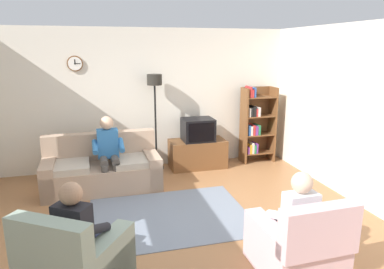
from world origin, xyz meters
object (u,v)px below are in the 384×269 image
Objects in this scene: tv_stand at (197,154)px; tv at (198,130)px; armchair_near_bookshelf at (297,247)px; person_on_couch at (109,150)px; armchair_near_window at (77,262)px; couch at (102,170)px; floor_lamp at (155,96)px; bookshelf at (255,124)px; person_in_left_armchair at (80,229)px; person_in_right_armchair at (294,216)px.

tv_stand is 1.83× the size of tv.
person_on_couch is (-1.82, 2.79, 0.41)m from armchair_near_bookshelf.
tv is 0.51× the size of armchair_near_window.
couch is 1.04× the size of floor_lamp.
armchair_near_bookshelf is at bearing -108.09° from bookshelf.
person_in_left_armchair is at bearing -98.56° from person_on_couch.
person_in_right_armchair is at bearing -88.56° from tv.
armchair_near_bookshelf is 0.73× the size of person_on_couch.
bookshelf reaches higher than person_in_right_armchair.
floor_lamp is 1.45m from person_on_couch.
armchair_near_window is 0.33m from person_in_left_armchair.
couch is 1.75× the size of tv_stand.
armchair_near_bookshelf is (0.09, -3.53, 0.01)m from tv_stand.
tv_stand is 1.93m from person_on_couch.
armchair_near_window is 2.54m from person_on_couch.
person_in_left_armchair and person_in_right_armchair have the same top height.
armchair_near_bookshelf is at bearing -56.21° from couch.
tv reaches higher than tv_stand.
bookshelf is at bearing 3.19° from tv_stand.
armchair_near_window is 1.05× the size of person_in_right_armchair.
floor_lamp is at bearing 179.21° from bookshelf.
armchair_near_window is (-3.41, -3.28, -0.49)m from bookshelf.
couch is 2.60m from armchair_near_window.
tv_stand is at bearing 56.25° from person_in_left_armchair.
person_in_left_armchair is at bearing -136.33° from bookshelf.
floor_lamp reaches higher than tv_stand.
person_on_couch reaches higher than armchair_near_bookshelf.
floor_lamp is (-0.81, 0.10, 1.17)m from tv_stand.
bookshelf is (3.12, 0.70, 0.47)m from couch.
bookshelf is 0.86× the size of floor_lamp.
person_in_right_armchair reaches higher than tv_stand.
armchair_near_window is at bearing -111.95° from floor_lamp.
person_in_right_armchair is (-0.00, 0.09, 0.32)m from armchair_near_bookshelf.
tv is 1.87m from person_on_couch.
tv is 0.54× the size of person_in_right_armchair.
armchair_near_window is (-2.14, -3.21, 0.01)m from tv_stand.
person_in_right_armchair is (0.90, -3.54, -0.85)m from floor_lamp.
floor_lamp is 3.75m from armchair_near_window.
floor_lamp reaches higher than couch.
couch is 2.14× the size of armchair_near_bookshelf.
armchair_near_bookshelf is (2.23, -0.32, 0.00)m from armchair_near_window.
floor_lamp reaches higher than person_in_left_armchair.
person_on_couch is (-3.00, -0.81, -0.09)m from bookshelf.
couch is 2.00m from tv.
tv_stand is 3.86m from armchair_near_window.
person_on_couch is 2.43m from person_in_left_armchair.
floor_lamp is (-0.81, 0.12, 0.68)m from tv.
armchair_near_bookshelf is 2.24m from person_in_left_armchair.
floor_lamp is 3.91m from armchair_near_bookshelf.
armchair_near_window is (-0.29, -2.58, -0.02)m from couch.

